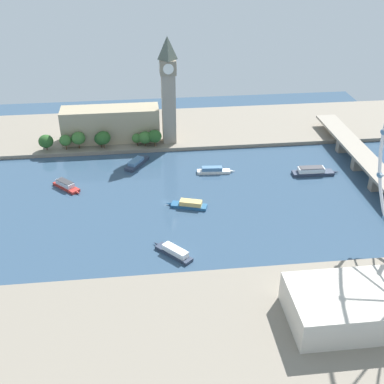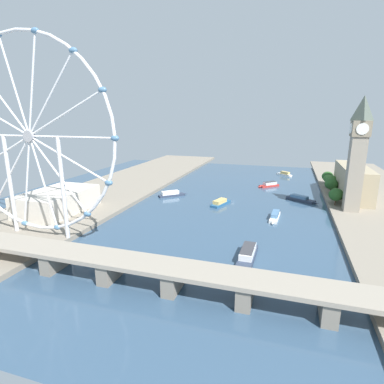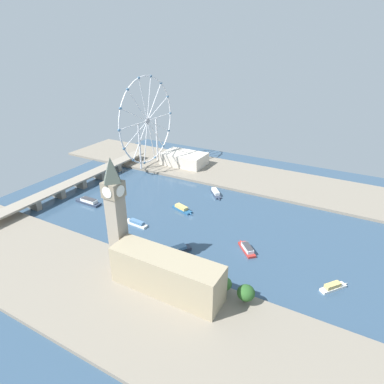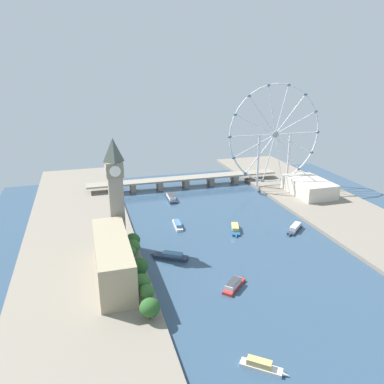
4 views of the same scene
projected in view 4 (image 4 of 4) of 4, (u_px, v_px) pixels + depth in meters
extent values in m
plane|color=#334C66|center=(233.00, 239.00, 321.99)|extent=(418.04, 418.04, 0.00)
cube|color=gray|center=(80.00, 257.00, 288.59)|extent=(90.00, 520.00, 3.00)
cube|color=gray|center=(357.00, 221.00, 354.43)|extent=(90.00, 520.00, 3.00)
cube|color=gray|center=(117.00, 212.00, 295.85)|extent=(10.80, 10.80, 57.12)
cube|color=gray|center=(114.00, 169.00, 284.96)|extent=(12.52, 12.52, 11.38)
pyramid|color=#4C564C|center=(113.00, 150.00, 280.31)|extent=(11.34, 11.34, 17.82)
cylinder|color=white|center=(114.00, 167.00, 290.85)|extent=(8.21, 0.50, 8.21)
cylinder|color=white|center=(115.00, 171.00, 279.06)|extent=(8.21, 0.50, 8.21)
cylinder|color=white|center=(123.00, 168.00, 286.68)|extent=(0.50, 8.21, 8.21)
cylinder|color=white|center=(105.00, 170.00, 283.24)|extent=(0.50, 8.21, 8.21)
cube|color=tan|center=(113.00, 259.00, 254.55)|extent=(22.00, 80.03, 27.75)
cylinder|color=#513823|center=(150.00, 317.00, 215.65)|extent=(0.80, 0.80, 3.06)
ellipsoid|color=#285623|center=(150.00, 308.00, 213.66)|extent=(11.74, 11.74, 10.57)
cylinder|color=#513823|center=(147.00, 300.00, 229.70)|extent=(0.80, 0.80, 4.38)
ellipsoid|color=#386B2D|center=(146.00, 292.00, 227.78)|extent=(9.62, 9.62, 8.66)
cylinder|color=#513823|center=(142.00, 291.00, 238.63)|extent=(0.80, 0.80, 4.47)
ellipsoid|color=#386B2D|center=(142.00, 282.00, 236.49)|extent=(11.27, 11.27, 10.14)
cylinder|color=#513823|center=(139.00, 277.00, 255.47)|extent=(0.80, 0.80, 3.60)
ellipsoid|color=#1E471E|center=(139.00, 269.00, 253.50)|extent=(10.91, 10.91, 9.82)
cylinder|color=#513823|center=(140.00, 275.00, 257.37)|extent=(0.80, 0.80, 4.51)
ellipsoid|color=#285623|center=(140.00, 266.00, 255.17)|extent=(11.73, 11.73, 10.55)
cylinder|color=#513823|center=(131.00, 258.00, 281.44)|extent=(0.80, 0.80, 3.03)
ellipsoid|color=#386B2D|center=(131.00, 252.00, 279.88)|extent=(8.39, 8.39, 7.55)
cylinder|color=#513823|center=(133.00, 248.00, 295.20)|extent=(0.80, 0.80, 4.33)
ellipsoid|color=#285623|center=(133.00, 240.00, 293.05)|extent=(11.48, 11.48, 10.33)
cylinder|color=#513823|center=(133.00, 253.00, 288.02)|extent=(0.80, 0.80, 3.26)
ellipsoid|color=#386B2D|center=(133.00, 246.00, 286.10)|extent=(11.03, 11.03, 9.92)
torus|color=silver|center=(275.00, 134.00, 438.69)|extent=(114.29, 1.89, 114.29)
cylinder|color=#99999E|center=(275.00, 134.00, 438.69)|extent=(6.74, 3.00, 6.74)
cylinder|color=silver|center=(297.00, 133.00, 446.15)|extent=(56.20, 1.13, 1.13)
cylinder|color=silver|center=(296.00, 123.00, 441.54)|extent=(51.13, 1.13, 25.41)
cylinder|color=silver|center=(290.00, 115.00, 436.35)|extent=(35.93, 1.13, 44.65)
cylinder|color=silver|center=(282.00, 110.00, 431.64)|extent=(13.61, 1.13, 55.04)
cylinder|color=silver|center=(272.00, 110.00, 428.32)|extent=(13.61, 1.13, 55.04)
cylinder|color=silver|center=(263.00, 116.00, 427.05)|extent=(35.93, 1.13, 44.65)
cylinder|color=silver|center=(256.00, 125.00, 428.10)|extent=(51.13, 1.13, 25.41)
cylinder|color=silver|center=(253.00, 136.00, 431.24)|extent=(56.20, 1.13, 1.13)
cylinder|color=silver|center=(255.00, 146.00, 435.85)|extent=(51.13, 1.13, 25.41)
cylinder|color=silver|center=(260.00, 154.00, 441.03)|extent=(35.93, 1.13, 44.65)
cylinder|color=silver|center=(269.00, 158.00, 445.75)|extent=(13.61, 1.13, 55.04)
cylinder|color=silver|center=(278.00, 157.00, 449.07)|extent=(13.61, 1.13, 55.04)
cylinder|color=silver|center=(287.00, 152.00, 450.34)|extent=(35.93, 1.13, 44.65)
cylinder|color=silver|center=(294.00, 144.00, 449.29)|extent=(51.13, 1.13, 25.41)
ellipsoid|color=teal|center=(318.00, 132.00, 453.61)|extent=(4.80, 3.20, 3.20)
ellipsoid|color=teal|center=(316.00, 111.00, 444.38)|extent=(4.80, 3.20, 3.20)
ellipsoid|color=teal|center=(306.00, 94.00, 434.02)|extent=(4.80, 3.20, 3.20)
ellipsoid|color=teal|center=(289.00, 85.00, 424.58)|extent=(4.80, 3.20, 3.20)
ellipsoid|color=teal|center=(268.00, 85.00, 417.94)|extent=(4.80, 3.20, 3.20)
ellipsoid|color=teal|center=(249.00, 96.00, 415.41)|extent=(4.80, 3.20, 3.20)
ellipsoid|color=teal|center=(235.00, 114.00, 417.50)|extent=(4.80, 3.20, 3.20)
ellipsoid|color=teal|center=(230.00, 137.00, 423.78)|extent=(4.80, 3.20, 3.20)
ellipsoid|color=teal|center=(234.00, 158.00, 433.01)|extent=(4.80, 3.20, 3.20)
ellipsoid|color=teal|center=(245.00, 173.00, 443.37)|extent=(4.80, 3.20, 3.20)
ellipsoid|color=teal|center=(263.00, 181.00, 452.81)|extent=(4.80, 3.20, 3.20)
ellipsoid|color=teal|center=(281.00, 179.00, 459.45)|extent=(4.80, 3.20, 3.20)
ellipsoid|color=teal|center=(299.00, 169.00, 461.98)|extent=(4.80, 3.20, 3.20)
ellipsoid|color=teal|center=(312.00, 152.00, 459.89)|extent=(4.80, 3.20, 3.20)
cylinder|color=silver|center=(288.00, 159.00, 453.57)|extent=(2.40, 2.40, 60.65)
cylinder|color=silver|center=(258.00, 161.00, 443.12)|extent=(2.40, 2.40, 60.65)
cube|color=beige|center=(309.00, 187.00, 422.95)|extent=(36.86, 58.68, 16.15)
cube|color=gray|center=(185.00, 178.00, 456.52)|extent=(230.04, 17.31, 2.00)
cube|color=gray|center=(133.00, 187.00, 441.59)|extent=(6.00, 15.58, 9.65)
cube|color=gray|center=(159.00, 185.00, 449.98)|extent=(6.00, 15.58, 9.65)
cube|color=gray|center=(185.00, 183.00, 458.38)|extent=(6.00, 15.58, 9.65)
cube|color=gray|center=(210.00, 181.00, 466.77)|extent=(6.00, 15.58, 9.65)
cube|color=gray|center=(234.00, 179.00, 475.16)|extent=(6.00, 15.58, 9.65)
cube|color=#B22D28|center=(234.00, 286.00, 251.84)|extent=(21.14, 20.57, 2.00)
cone|color=#B22D28|center=(242.00, 277.00, 262.70)|extent=(4.35, 4.28, 2.00)
cube|color=silver|center=(233.00, 284.00, 250.10)|extent=(14.58, 14.25, 3.05)
cube|color=#38383D|center=(234.00, 281.00, 249.56)|extent=(13.32, 13.04, 0.36)
cube|color=#2D384C|center=(171.00, 257.00, 289.47)|extent=(25.84, 19.62, 2.49)
cone|color=#2D384C|center=(152.00, 255.00, 293.23)|extent=(5.28, 4.56, 2.49)
cube|color=teal|center=(172.00, 254.00, 288.36)|extent=(15.93, 12.94, 2.49)
cube|color=white|center=(261.00, 368.00, 184.21)|extent=(19.18, 16.73, 2.02)
cone|color=white|center=(286.00, 375.00, 179.94)|extent=(4.14, 3.88, 2.02)
cube|color=#DBB766|center=(259.00, 363.00, 183.75)|extent=(12.10, 10.86, 3.17)
cube|color=#2D384C|center=(295.00, 230.00, 337.95)|extent=(22.57, 21.13, 1.97)
cone|color=#2D384C|center=(289.00, 236.00, 326.39)|extent=(4.62, 4.43, 1.97)
cube|color=white|center=(295.00, 226.00, 338.10)|extent=(15.85, 14.97, 3.33)
cube|color=#2D384C|center=(171.00, 198.00, 416.09)|extent=(8.70, 30.76, 2.36)
cone|color=#2D384C|center=(168.00, 193.00, 432.37)|extent=(2.49, 5.56, 2.36)
cube|color=white|center=(171.00, 196.00, 413.79)|extent=(7.16, 19.52, 3.30)
cube|color=#38383D|center=(171.00, 195.00, 413.19)|extent=(6.80, 17.58, 0.50)
cube|color=white|center=(178.00, 225.00, 346.60)|extent=(7.26, 24.95, 2.14)
cone|color=white|center=(175.00, 219.00, 359.85)|extent=(2.44, 4.57, 2.14)
cube|color=teal|center=(178.00, 223.00, 344.68)|extent=(5.71, 15.39, 2.78)
cube|color=#235684|center=(235.00, 230.00, 337.51)|extent=(13.80, 24.72, 1.95)
cone|color=#235684|center=(236.00, 237.00, 324.43)|extent=(3.16, 4.66, 1.95)
cube|color=#DBB766|center=(235.00, 227.00, 337.84)|extent=(9.95, 15.63, 3.03)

